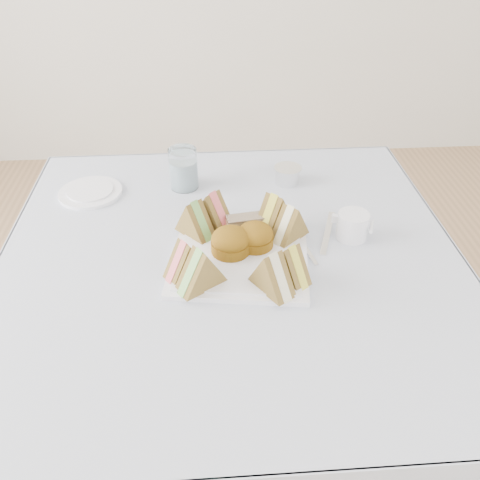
{
  "coord_description": "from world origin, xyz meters",
  "views": [
    {
      "loc": [
        -0.04,
        -0.89,
        1.43
      ],
      "look_at": [
        0.02,
        -0.01,
        0.8
      ],
      "focal_mm": 38.0,
      "sensor_mm": 36.0,
      "label": 1
    }
  ],
  "objects": [
    {
      "name": "sandwich_fl_b",
      "position": [
        -0.06,
        -0.11,
        0.8
      ],
      "size": [
        0.11,
        0.1,
        0.09
      ],
      "primitive_type": null,
      "rotation": [
        0.0,
        0.0,
        0.59
      ],
      "color": "brown",
      "rests_on": "serving_plate"
    },
    {
      "name": "sandwich_br_b",
      "position": [
        0.1,
        0.08,
        0.8
      ],
      "size": [
        0.1,
        0.11,
        0.09
      ],
      "primitive_type": null,
      "rotation": [
        0.0,
        0.0,
        -2.34
      ],
      "color": "brown",
      "rests_on": "serving_plate"
    },
    {
      "name": "scone_left",
      "position": [
        -0.0,
        -0.01,
        0.79
      ],
      "size": [
        0.1,
        0.1,
        0.06
      ],
      "primitive_type": "cylinder",
      "rotation": [
        0.0,
        0.0,
        -0.24
      ],
      "color": "brown",
      "rests_on": "serving_plate"
    },
    {
      "name": "tablecloth",
      "position": [
        0.0,
        0.0,
        0.74
      ],
      "size": [
        1.02,
        1.02,
        0.01
      ],
      "primitive_type": "cube",
      "color": "silver",
      "rests_on": "table"
    },
    {
      "name": "tea_strainer",
      "position": [
        0.17,
        0.31,
        0.77
      ],
      "size": [
        0.1,
        0.1,
        0.04
      ],
      "primitive_type": "cylinder",
      "rotation": [
        0.0,
        0.0,
        0.42
      ],
      "color": "silver",
      "rests_on": "tablecloth"
    },
    {
      "name": "sandwich_br_a",
      "position": [
        0.14,
        0.04,
        0.8
      ],
      "size": [
        0.1,
        0.1,
        0.08
      ],
      "primitive_type": null,
      "rotation": [
        0.0,
        0.0,
        -2.4
      ],
      "color": "brown",
      "rests_on": "serving_plate"
    },
    {
      "name": "creamer_jug",
      "position": [
        0.28,
        0.05,
        0.78
      ],
      "size": [
        0.09,
        0.09,
        0.06
      ],
      "primitive_type": "cylinder",
      "rotation": [
        0.0,
        0.0,
        -0.34
      ],
      "color": "white",
      "rests_on": "tablecloth"
    },
    {
      "name": "sandwich_fr_a",
      "position": [
        0.12,
        -0.1,
        0.8
      ],
      "size": [
        0.09,
        0.1,
        0.08
      ],
      "primitive_type": null,
      "rotation": [
        0.0,
        0.0,
        -0.97
      ],
      "color": "brown",
      "rests_on": "serving_plate"
    },
    {
      "name": "pastry_slice",
      "position": [
        0.04,
        0.07,
        0.78
      ],
      "size": [
        0.09,
        0.05,
        0.04
      ],
      "primitive_type": "cube",
      "rotation": [
        0.0,
        0.0,
        0.15
      ],
      "color": "tan",
      "rests_on": "serving_plate"
    },
    {
      "name": "sandwich_bl_b",
      "position": [
        -0.04,
        0.1,
        0.8
      ],
      "size": [
        0.1,
        0.1,
        0.09
      ],
      "primitive_type": null,
      "rotation": [
        0.0,
        0.0,
        2.36
      ],
      "color": "brown",
      "rests_on": "serving_plate"
    },
    {
      "name": "sandwich_fr_b",
      "position": [
        0.07,
        -0.13,
        0.8
      ],
      "size": [
        0.09,
        0.11,
        0.09
      ],
      "primitive_type": null,
      "rotation": [
        0.0,
        0.0,
        -0.98
      ],
      "color": "brown",
      "rests_on": "serving_plate"
    },
    {
      "name": "fork",
      "position": [
        0.17,
        0.02,
        0.75
      ],
      "size": [
        0.04,
        0.15,
        0.0
      ],
      "primitive_type": "cube",
      "rotation": [
        0.0,
        0.0,
        0.2
      ],
      "color": "silver",
      "rests_on": "tablecloth"
    },
    {
      "name": "table",
      "position": [
        0.0,
        0.0,
        0.37
      ],
      "size": [
        0.9,
        0.9,
        0.74
      ],
      "primitive_type": "cube",
      "color": "brown",
      "rests_on": "floor"
    },
    {
      "name": "scone_right",
      "position": [
        0.05,
        0.01,
        0.79
      ],
      "size": [
        0.1,
        0.1,
        0.05
      ],
      "primitive_type": "cylinder",
      "rotation": [
        0.0,
        0.0,
        0.24
      ],
      "color": "brown",
      "rests_on": "serving_plate"
    },
    {
      "name": "water_glass",
      "position": [
        -0.11,
        0.31,
        0.8
      ],
      "size": [
        0.09,
        0.09,
        0.11
      ],
      "primitive_type": "cylinder",
      "rotation": [
        0.0,
        0.0,
        -0.19
      ],
      "color": "white",
      "rests_on": "tablecloth"
    },
    {
      "name": "side_plate",
      "position": [
        -0.35,
        0.29,
        0.75
      ],
      "size": [
        0.2,
        0.2,
        0.01
      ],
      "primitive_type": "cylinder",
      "rotation": [
        0.0,
        0.0,
        -0.23
      ],
      "color": "white",
      "rests_on": "tablecloth"
    },
    {
      "name": "sandwich_fl_a",
      "position": [
        -0.1,
        -0.07,
        0.8
      ],
      "size": [
        0.1,
        0.09,
        0.08
      ],
      "primitive_type": null,
      "rotation": [
        0.0,
        0.0,
        0.63
      ],
      "color": "brown",
      "rests_on": "serving_plate"
    },
    {
      "name": "serving_plate",
      "position": [
        0.02,
        -0.01,
        0.75
      ],
      "size": [
        0.33,
        0.33,
        0.01
      ],
      "primitive_type": "cube",
      "rotation": [
        0.0,
        0.0,
        -0.14
      ],
      "color": "white",
      "rests_on": "tablecloth"
    },
    {
      "name": "floor",
      "position": [
        0.0,
        0.0,
        0.0
      ],
      "size": [
        4.0,
        4.0,
        0.0
      ],
      "primitive_type": "plane",
      "color": "#9E7751",
      "rests_on": "ground"
    },
    {
      "name": "sandwich_bl_a",
      "position": [
        -0.08,
        0.07,
        0.8
      ],
      "size": [
        0.1,
        0.1,
        0.09
      ],
      "primitive_type": null,
      "rotation": [
        0.0,
        0.0,
        2.3
      ],
      "color": "brown",
      "rests_on": "serving_plate"
    },
    {
      "name": "knife",
      "position": [
        0.23,
        0.07,
        0.75
      ],
      "size": [
        0.07,
        0.17,
        0.0
      ],
      "primitive_type": "cube",
      "rotation": [
        0.0,
        0.0,
        -0.33
      ],
      "color": "silver",
      "rests_on": "tablecloth"
    }
  ]
}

